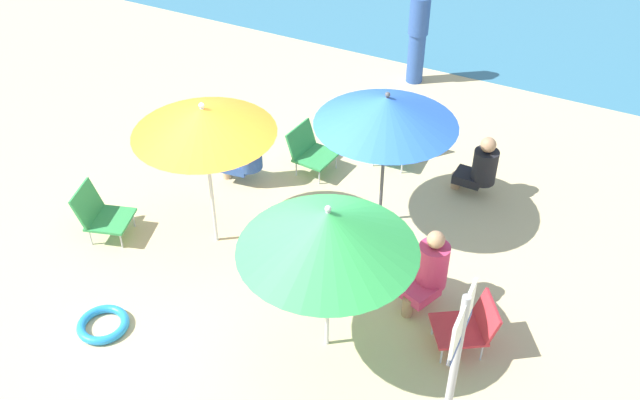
{
  "coord_description": "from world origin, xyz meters",
  "views": [
    {
      "loc": [
        3.59,
        -4.88,
        5.52
      ],
      "look_at": [
        0.69,
        0.71,
        0.7
      ],
      "focal_mm": 39.85,
      "sensor_mm": 36.0,
      "label": 1
    }
  ],
  "objects_px": {
    "umbrella_green": "(328,231)",
    "beach_chair_c": "(310,149)",
    "warning_sign": "(453,374)",
    "umbrella_blue": "(387,111)",
    "person_b": "(429,270)",
    "swim_ring": "(103,324)",
    "beach_chair_d": "(100,213)",
    "person_a": "(418,34)",
    "umbrella_orange": "(203,121)",
    "person_c": "(481,167)",
    "person_d": "(245,152)",
    "beach_chair_a": "(469,325)",
    "beach_chair_b": "(396,138)"
  },
  "relations": [
    {
      "from": "beach_chair_c",
      "to": "person_a",
      "type": "relative_size",
      "value": 0.38
    },
    {
      "from": "umbrella_green",
      "to": "person_b",
      "type": "relative_size",
      "value": 1.87
    },
    {
      "from": "umbrella_green",
      "to": "beach_chair_c",
      "type": "relative_size",
      "value": 2.85
    },
    {
      "from": "beach_chair_c",
      "to": "person_a",
      "type": "height_order",
      "value": "person_a"
    },
    {
      "from": "umbrella_orange",
      "to": "person_c",
      "type": "distance_m",
      "value": 3.6
    },
    {
      "from": "beach_chair_c",
      "to": "warning_sign",
      "type": "height_order",
      "value": "warning_sign"
    },
    {
      "from": "umbrella_green",
      "to": "swim_ring",
      "type": "height_order",
      "value": "umbrella_green"
    },
    {
      "from": "beach_chair_c",
      "to": "person_c",
      "type": "bearing_deg",
      "value": 18.03
    },
    {
      "from": "swim_ring",
      "to": "person_b",
      "type": "bearing_deg",
      "value": 33.82
    },
    {
      "from": "beach_chair_d",
      "to": "person_a",
      "type": "xyz_separation_m",
      "value": [
        1.87,
        5.37,
        0.48
      ]
    },
    {
      "from": "person_c",
      "to": "swim_ring",
      "type": "height_order",
      "value": "person_c"
    },
    {
      "from": "umbrella_blue",
      "to": "umbrella_green",
      "type": "height_order",
      "value": "umbrella_blue"
    },
    {
      "from": "umbrella_green",
      "to": "beach_chair_c",
      "type": "xyz_separation_m",
      "value": [
        -1.6,
        2.63,
        -1.15
      ]
    },
    {
      "from": "beach_chair_a",
      "to": "beach_chair_b",
      "type": "bearing_deg",
      "value": -88.35
    },
    {
      "from": "beach_chair_a",
      "to": "person_b",
      "type": "distance_m",
      "value": 0.72
    },
    {
      "from": "swim_ring",
      "to": "umbrella_blue",
      "type": "bearing_deg",
      "value": 58.26
    },
    {
      "from": "beach_chair_a",
      "to": "person_c",
      "type": "relative_size",
      "value": 0.86
    },
    {
      "from": "umbrella_green",
      "to": "person_c",
      "type": "relative_size",
      "value": 2.04
    },
    {
      "from": "person_b",
      "to": "person_c",
      "type": "relative_size",
      "value": 1.09
    },
    {
      "from": "umbrella_blue",
      "to": "person_b",
      "type": "height_order",
      "value": "umbrella_blue"
    },
    {
      "from": "person_a",
      "to": "person_c",
      "type": "xyz_separation_m",
      "value": [
        1.85,
        -2.51,
        -0.4
      ]
    },
    {
      "from": "person_c",
      "to": "warning_sign",
      "type": "xyz_separation_m",
      "value": [
        0.93,
        -4.12,
        1.04
      ]
    },
    {
      "from": "person_b",
      "to": "beach_chair_d",
      "type": "bearing_deg",
      "value": -58.33
    },
    {
      "from": "beach_chair_b",
      "to": "warning_sign",
      "type": "distance_m",
      "value": 5.03
    },
    {
      "from": "beach_chair_d",
      "to": "person_c",
      "type": "bearing_deg",
      "value": 19.48
    },
    {
      "from": "warning_sign",
      "to": "swim_ring",
      "type": "xyz_separation_m",
      "value": [
        -3.65,
        0.1,
        -1.41
      ]
    },
    {
      "from": "umbrella_blue",
      "to": "person_a",
      "type": "relative_size",
      "value": 1.09
    },
    {
      "from": "beach_chair_d",
      "to": "swim_ring",
      "type": "height_order",
      "value": "beach_chair_d"
    },
    {
      "from": "warning_sign",
      "to": "swim_ring",
      "type": "relative_size",
      "value": 4.15
    },
    {
      "from": "beach_chair_a",
      "to": "person_c",
      "type": "height_order",
      "value": "person_c"
    },
    {
      "from": "person_b",
      "to": "person_d",
      "type": "bearing_deg",
      "value": -87.99
    },
    {
      "from": "person_b",
      "to": "swim_ring",
      "type": "height_order",
      "value": "person_b"
    },
    {
      "from": "umbrella_blue",
      "to": "person_c",
      "type": "bearing_deg",
      "value": 50.08
    },
    {
      "from": "beach_chair_a",
      "to": "person_b",
      "type": "bearing_deg",
      "value": -67.9
    },
    {
      "from": "beach_chair_c",
      "to": "person_c",
      "type": "relative_size",
      "value": 0.72
    },
    {
      "from": "umbrella_green",
      "to": "person_c",
      "type": "distance_m",
      "value": 3.37
    },
    {
      "from": "umbrella_orange",
      "to": "person_d",
      "type": "relative_size",
      "value": 1.97
    },
    {
      "from": "umbrella_blue",
      "to": "person_b",
      "type": "xyz_separation_m",
      "value": [
        1.0,
        -1.06,
        -1.08
      ]
    },
    {
      "from": "beach_chair_a",
      "to": "person_c",
      "type": "xyz_separation_m",
      "value": [
        -0.68,
        2.53,
        0.11
      ]
    },
    {
      "from": "person_a",
      "to": "person_d",
      "type": "xyz_separation_m",
      "value": [
        -0.92,
        -3.65,
        -0.35
      ]
    },
    {
      "from": "beach_chair_b",
      "to": "beach_chair_d",
      "type": "xyz_separation_m",
      "value": [
        -2.46,
        -3.12,
        -0.0
      ]
    },
    {
      "from": "umbrella_blue",
      "to": "beach_chair_d",
      "type": "distance_m",
      "value": 3.55
    },
    {
      "from": "beach_chair_d",
      "to": "person_d",
      "type": "bearing_deg",
      "value": 43.1
    },
    {
      "from": "person_a",
      "to": "swim_ring",
      "type": "distance_m",
      "value": 6.64
    },
    {
      "from": "person_b",
      "to": "warning_sign",
      "type": "xyz_separation_m",
      "value": [
        0.83,
        -2.0,
        0.99
      ]
    },
    {
      "from": "umbrella_green",
      "to": "person_a",
      "type": "distance_m",
      "value": 5.84
    },
    {
      "from": "umbrella_orange",
      "to": "swim_ring",
      "type": "xyz_separation_m",
      "value": [
        -0.25,
        -1.71,
        -1.6
      ]
    },
    {
      "from": "umbrella_green",
      "to": "beach_chair_d",
      "type": "bearing_deg",
      "value": 174.73
    },
    {
      "from": "person_a",
      "to": "swim_ring",
      "type": "height_order",
      "value": "person_a"
    },
    {
      "from": "beach_chair_c",
      "to": "swim_ring",
      "type": "relative_size",
      "value": 1.15
    }
  ]
}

